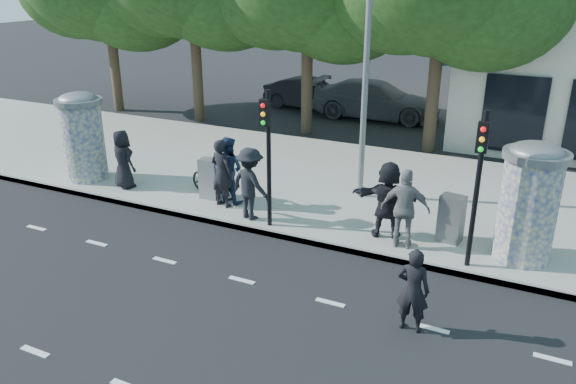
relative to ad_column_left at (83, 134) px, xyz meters
The scene contains 21 objects.
ground 8.63m from the ad_column_left, 32.01° to the right, with size 120.00×120.00×0.00m, color black.
sidewalk 7.94m from the ad_column_left, 22.62° to the left, with size 40.00×8.00×0.15m, color gray.
curb 7.41m from the ad_column_left, ahead, with size 40.00×0.10×0.16m, color slate.
lane_dash_far 7.99m from the ad_column_left, 23.29° to the right, with size 32.00×0.12×0.01m, color silver.
ad_column_left is the anchor object (origin of this frame).
ad_column_right 12.40m from the ad_column_left, ahead, with size 1.36×1.36×2.65m.
traffic_pole_near 6.67m from the ad_column_left, ahead, with size 0.22×0.31×3.40m.
traffic_pole_far 11.44m from the ad_column_left, ahead, with size 0.22×0.31×3.40m.
street_lamp 8.90m from the ad_column_left, 14.94° to the left, with size 0.25×0.93×8.00m.
ped_a 1.66m from the ad_column_left, ahead, with size 0.84×0.54×1.71m, color black.
ped_b 4.91m from the ad_column_left, ahead, with size 0.68×0.44×1.86m, color black.
ped_c 4.91m from the ad_column_left, ahead, with size 0.89×0.70×1.84m, color #1E2A4B.
ped_d 6.00m from the ad_column_left, ahead, with size 1.21×0.69×1.87m, color black.
ped_e 9.93m from the ad_column_left, ahead, with size 1.10×0.63×1.88m, color slate.
ped_f 9.41m from the ad_column_left, ahead, with size 1.73×0.62×1.86m, color black.
man_road 11.32m from the ad_column_left, 16.85° to the right, with size 0.59×0.39×1.62m, color black.
bicycle 4.39m from the ad_column_left, ahead, with size 1.74×0.61×0.91m, color black.
cabinet_left 4.37m from the ad_column_left, ahead, with size 0.54×0.39×1.13m, color gray.
cabinet_right 10.86m from the ad_column_left, ahead, with size 0.54×0.39×1.13m, color slate.
car_mid 12.32m from the ad_column_left, 80.18° to the left, with size 4.30×1.50×1.42m, color black.
car_right 13.02m from the ad_column_left, 65.23° to the left, with size 5.61×2.28×1.63m, color #53535A.
Camera 1 is at (5.32, -7.48, 6.05)m, focal length 35.00 mm.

